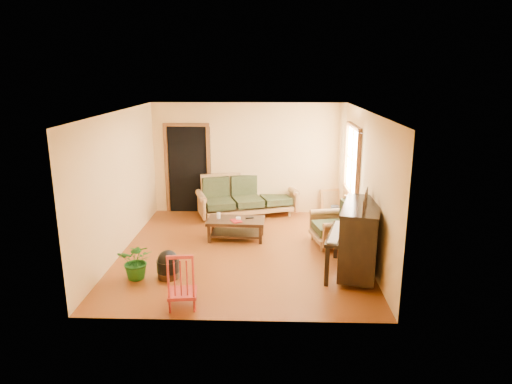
{
  "coord_description": "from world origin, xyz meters",
  "views": [
    {
      "loc": [
        0.53,
        -8.04,
        3.29
      ],
      "look_at": [
        0.25,
        0.2,
        1.1
      ],
      "focal_mm": 32.0,
      "sensor_mm": 36.0,
      "label": 1
    }
  ],
  "objects_px": {
    "sofa": "(247,196)",
    "coffee_table": "(236,229)",
    "armchair": "(333,223)",
    "piano": "(360,240)",
    "red_chair": "(182,279)",
    "footstool": "(168,268)",
    "potted_plant": "(137,261)",
    "ceramic_crock": "(335,211)"
  },
  "relations": [
    {
      "from": "potted_plant",
      "to": "footstool",
      "type": "bearing_deg",
      "value": 5.16
    },
    {
      "from": "footstool",
      "to": "potted_plant",
      "type": "distance_m",
      "value": 0.51
    },
    {
      "from": "piano",
      "to": "potted_plant",
      "type": "xyz_separation_m",
      "value": [
        -3.64,
        -0.29,
        -0.29
      ]
    },
    {
      "from": "coffee_table",
      "to": "piano",
      "type": "distance_m",
      "value": 2.72
    },
    {
      "from": "piano",
      "to": "footstool",
      "type": "bearing_deg",
      "value": -160.91
    },
    {
      "from": "footstool",
      "to": "sofa",
      "type": "bearing_deg",
      "value": 71.57
    },
    {
      "from": "sofa",
      "to": "coffee_table",
      "type": "bearing_deg",
      "value": -113.46
    },
    {
      "from": "piano",
      "to": "sofa",
      "type": "bearing_deg",
      "value": 137.53
    },
    {
      "from": "piano",
      "to": "red_chair",
      "type": "distance_m",
      "value": 2.97
    },
    {
      "from": "red_chair",
      "to": "ceramic_crock",
      "type": "distance_m",
      "value": 5.21
    },
    {
      "from": "red_chair",
      "to": "potted_plant",
      "type": "height_order",
      "value": "red_chair"
    },
    {
      "from": "armchair",
      "to": "footstool",
      "type": "xyz_separation_m",
      "value": [
        -2.88,
        -1.58,
        -0.27
      ]
    },
    {
      "from": "coffee_table",
      "to": "armchair",
      "type": "bearing_deg",
      "value": -7.61
    },
    {
      "from": "footstool",
      "to": "potted_plant",
      "type": "height_order",
      "value": "potted_plant"
    },
    {
      "from": "sofa",
      "to": "potted_plant",
      "type": "bearing_deg",
      "value": -133.32
    },
    {
      "from": "red_chair",
      "to": "coffee_table",
      "type": "bearing_deg",
      "value": 71.98
    },
    {
      "from": "sofa",
      "to": "footstool",
      "type": "relative_size",
      "value": 6.06
    },
    {
      "from": "sofa",
      "to": "potted_plant",
      "type": "height_order",
      "value": "sofa"
    },
    {
      "from": "coffee_table",
      "to": "red_chair",
      "type": "relative_size",
      "value": 1.33
    },
    {
      "from": "sofa",
      "to": "armchair",
      "type": "bearing_deg",
      "value": -63.49
    },
    {
      "from": "coffee_table",
      "to": "armchair",
      "type": "distance_m",
      "value": 1.94
    },
    {
      "from": "footstool",
      "to": "potted_plant",
      "type": "xyz_separation_m",
      "value": [
        -0.49,
        -0.04,
        0.14
      ]
    },
    {
      "from": "armchair",
      "to": "footstool",
      "type": "height_order",
      "value": "armchair"
    },
    {
      "from": "armchair",
      "to": "piano",
      "type": "distance_m",
      "value": 1.37
    },
    {
      "from": "coffee_table",
      "to": "piano",
      "type": "bearing_deg",
      "value": -36.25
    },
    {
      "from": "sofa",
      "to": "piano",
      "type": "xyz_separation_m",
      "value": [
        2.02,
        -3.12,
        0.12
      ]
    },
    {
      "from": "piano",
      "to": "potted_plant",
      "type": "relative_size",
      "value": 2.18
    },
    {
      "from": "coffee_table",
      "to": "footstool",
      "type": "height_order",
      "value": "coffee_table"
    },
    {
      "from": "armchair",
      "to": "potted_plant",
      "type": "height_order",
      "value": "armchair"
    },
    {
      "from": "armchair",
      "to": "piano",
      "type": "relative_size",
      "value": 0.66
    },
    {
      "from": "piano",
      "to": "potted_plant",
      "type": "height_order",
      "value": "piano"
    },
    {
      "from": "coffee_table",
      "to": "footstool",
      "type": "bearing_deg",
      "value": -118.01
    },
    {
      "from": "sofa",
      "to": "potted_plant",
      "type": "xyz_separation_m",
      "value": [
        -1.62,
        -3.41,
        -0.17
      ]
    },
    {
      "from": "piano",
      "to": "ceramic_crock",
      "type": "relative_size",
      "value": 5.86
    },
    {
      "from": "coffee_table",
      "to": "potted_plant",
      "type": "xyz_separation_m",
      "value": [
        -1.47,
        -1.88,
        0.11
      ]
    },
    {
      "from": "red_chair",
      "to": "footstool",
      "type": "bearing_deg",
      "value": 107.37
    },
    {
      "from": "red_chair",
      "to": "potted_plant",
      "type": "distance_m",
      "value": 1.28
    },
    {
      "from": "red_chair",
      "to": "sofa",
      "type": "bearing_deg",
      "value": 74.07
    },
    {
      "from": "coffee_table",
      "to": "piano",
      "type": "xyz_separation_m",
      "value": [
        2.17,
        -1.59,
        0.4
      ]
    },
    {
      "from": "piano",
      "to": "red_chair",
      "type": "xyz_separation_m",
      "value": [
        -2.72,
        -1.18,
        -0.18
      ]
    },
    {
      "from": "coffee_table",
      "to": "potted_plant",
      "type": "distance_m",
      "value": 2.39
    },
    {
      "from": "ceramic_crock",
      "to": "potted_plant",
      "type": "relative_size",
      "value": 0.37
    }
  ]
}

